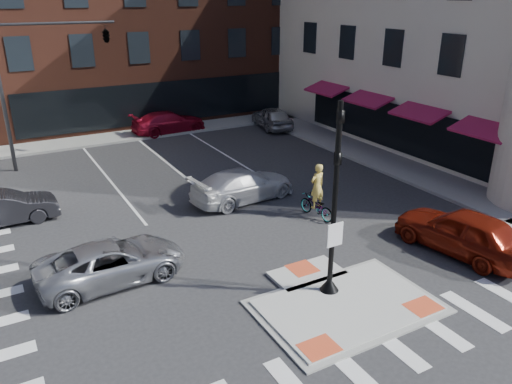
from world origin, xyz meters
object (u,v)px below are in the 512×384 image
silver_suv (112,262)px  cyclist (316,200)px  bg_car_silver (272,117)px  bg_car_dark (3,208)px  white_pickup (243,185)px  red_sedan (462,231)px  bg_car_red (169,122)px

silver_suv → cyclist: 8.77m
bg_car_silver → cyclist: size_ratio=1.87×
bg_car_dark → bg_car_silver: 19.43m
silver_suv → cyclist: (8.73, 0.81, 0.13)m
white_pickup → bg_car_silver: bg_car_silver is taller
bg_car_silver → cyclist: 15.15m
silver_suv → red_sedan: 12.29m
red_sedan → cyclist: size_ratio=2.07×
cyclist → bg_car_silver: bearing=-122.0°
silver_suv → bg_car_red: (8.12, 17.00, 0.06)m
white_pickup → bg_car_silver: (7.91, 10.67, 0.03)m
cyclist → silver_suv: bearing=-2.8°
red_sedan → bg_car_red: size_ratio=0.98×
white_pickup → cyclist: bearing=-157.9°
red_sedan → cyclist: bearing=-70.4°
bg_car_silver → white_pickup: bearing=62.8°
bg_car_silver → cyclist: cyclist is taller
bg_car_dark → cyclist: 12.83m
bg_car_silver → silver_suv: bearing=54.0°
bg_car_red → cyclist: cyclist is taller
bg_car_red → cyclist: (0.61, -16.19, 0.07)m
silver_suv → white_pickup: size_ratio=0.97×
cyclist → red_sedan: bearing=110.8°
bg_car_dark → cyclist: cyclist is taller
white_pickup → bg_car_red: bearing=-12.3°
silver_suv → bg_car_silver: (14.85, 14.68, 0.09)m
white_pickup → bg_car_dark: white_pickup is taller
red_sedan → cyclist: (-2.80, 5.06, -0.04)m
silver_suv → red_sedan: (11.53, -4.25, 0.16)m
silver_suv → bg_car_red: bearing=-28.5°
silver_suv → red_sedan: size_ratio=0.99×
red_sedan → bg_car_dark: bearing=-46.2°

